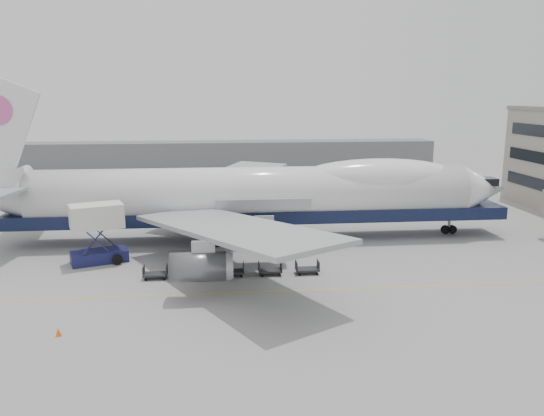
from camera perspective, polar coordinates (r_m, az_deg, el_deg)
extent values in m
plane|color=gray|center=(53.90, -1.18, -6.73)|extent=(260.00, 260.00, 0.00)
cube|color=gold|center=(48.28, -0.60, -9.01)|extent=(60.00, 0.15, 0.01)
cube|color=slate|center=(121.79, -8.58, 5.43)|extent=(110.00, 8.00, 7.00)
cylinder|color=white|center=(64.06, -2.07, 1.58)|extent=(52.00, 6.40, 6.40)
cube|color=#0E1635|center=(64.65, -1.16, -0.64)|extent=(60.00, 5.76, 1.50)
cone|color=white|center=(71.96, 21.66, 1.89)|extent=(6.00, 6.40, 6.40)
ellipsoid|color=white|center=(66.59, 11.46, 3.28)|extent=(20.67, 5.78, 4.56)
cube|color=#9EA0A3|center=(50.12, -4.42, -2.14)|extent=(20.35, 26.74, 2.26)
cube|color=#9EA0A3|center=(78.11, -4.95, 3.01)|extent=(20.35, 26.74, 2.26)
cylinder|color=#595B60|center=(83.15, -7.04, 1.98)|extent=(4.80, 2.60, 2.60)
cylinder|color=#595B60|center=(74.39, -2.55, 0.86)|extent=(4.80, 2.60, 2.60)
cylinder|color=#595B60|center=(54.95, -1.36, -3.19)|extent=(4.80, 2.60, 2.60)
cylinder|color=#595B60|center=(46.23, -7.97, -6.30)|extent=(4.80, 2.60, 2.60)
cylinder|color=slate|center=(71.09, 18.51, -1.66)|extent=(0.36, 0.36, 2.50)
cylinder|color=black|center=(71.26, 18.48, -2.21)|extent=(1.10, 0.45, 1.10)
cylinder|color=slate|center=(62.00, -4.62, -3.03)|extent=(0.36, 0.36, 2.50)
cylinder|color=black|center=(62.19, -4.61, -3.65)|extent=(1.10, 0.45, 1.10)
cylinder|color=slate|center=(67.81, -4.73, -1.71)|extent=(0.36, 0.36, 2.50)
cylinder|color=black|center=(67.98, -4.72, -2.28)|extent=(1.10, 0.45, 1.10)
cube|color=#1A1D4F|center=(59.24, -18.08, -4.96)|extent=(6.30, 4.54, 1.26)
cube|color=silver|center=(58.15, -18.36, -0.83)|extent=(5.95, 4.60, 2.51)
cube|color=#1A1D4F|center=(57.48, -18.48, -3.25)|extent=(3.85, 1.52, 4.49)
cube|color=#1A1D4F|center=(59.85, -17.96, -2.62)|extent=(3.85, 1.52, 4.49)
cube|color=slate|center=(59.89, -17.99, -0.44)|extent=(3.04, 2.23, 0.15)
cylinder|color=black|center=(58.70, -20.27, -5.39)|extent=(1.03, 0.40, 1.03)
cylinder|color=black|center=(60.81, -19.74, -4.75)|extent=(1.03, 0.40, 1.03)
cylinder|color=black|center=(57.79, -16.30, -5.39)|extent=(1.03, 0.40, 1.03)
cylinder|color=black|center=(59.94, -15.92, -4.73)|extent=(1.03, 0.40, 1.03)
cone|color=#EE5C0C|center=(42.99, -22.00, -12.25)|extent=(0.40, 0.40, 0.62)
cube|color=#EE5C0C|center=(43.11, -21.97, -12.61)|extent=(0.42, 0.42, 0.03)
cube|color=#2D2D30|center=(52.65, -12.43, -6.97)|extent=(2.30, 1.35, 0.18)
cube|color=#2D2D30|center=(52.67, -13.65, -6.56)|extent=(0.08, 1.35, 0.90)
cube|color=#2D2D30|center=(52.40, -11.25, -6.55)|extent=(0.08, 1.35, 0.90)
cylinder|color=black|center=(52.34, -13.42, -7.48)|extent=(0.30, 0.12, 0.30)
cylinder|color=black|center=(53.37, -13.27, -7.09)|extent=(0.30, 0.12, 0.30)
cylinder|color=black|center=(52.14, -11.55, -7.47)|extent=(0.30, 0.12, 0.30)
cylinder|color=black|center=(53.17, -11.44, -7.07)|extent=(0.30, 0.12, 0.30)
cube|color=#2D2D30|center=(52.34, -8.37, -6.92)|extent=(2.30, 1.35, 0.18)
cube|color=#2D2D30|center=(52.28, -9.60, -6.53)|extent=(0.08, 1.35, 0.90)
cube|color=#2D2D30|center=(52.17, -7.17, -6.49)|extent=(0.08, 1.35, 0.90)
cylinder|color=black|center=(51.97, -9.33, -7.45)|extent=(0.30, 0.12, 0.30)
cylinder|color=black|center=(53.00, -9.26, -7.05)|extent=(0.30, 0.12, 0.30)
cylinder|color=black|center=(51.88, -7.44, -7.42)|extent=(0.30, 0.12, 0.30)
cylinder|color=black|center=(52.92, -7.41, -7.02)|extent=(0.30, 0.12, 0.30)
cube|color=#2D2D30|center=(52.28, -4.28, -6.84)|extent=(2.30, 1.35, 0.18)
cube|color=#2D2D30|center=(52.14, -5.51, -6.46)|extent=(0.08, 1.35, 0.90)
cube|color=#2D2D30|center=(52.19, -3.08, -6.40)|extent=(0.08, 1.35, 0.90)
cylinder|color=black|center=(51.85, -5.21, -7.38)|extent=(0.30, 0.12, 0.30)
cylinder|color=black|center=(52.89, -5.22, -6.98)|extent=(0.30, 0.12, 0.30)
cylinder|color=black|center=(51.89, -3.31, -7.33)|extent=(0.30, 0.12, 0.30)
cylinder|color=black|center=(52.93, -3.37, -6.94)|extent=(0.30, 0.12, 0.30)
cube|color=#2D2D30|center=(52.49, -0.21, -6.73)|extent=(2.30, 1.35, 0.18)
cube|color=#2D2D30|center=(52.28, -1.42, -6.35)|extent=(0.08, 1.35, 0.90)
cube|color=#2D2D30|center=(52.48, 0.99, -6.28)|extent=(0.08, 1.35, 0.90)
cylinder|color=black|center=(52.00, -1.09, -7.27)|extent=(0.30, 0.12, 0.30)
cylinder|color=black|center=(53.04, -1.19, -6.88)|extent=(0.30, 0.12, 0.30)
cylinder|color=black|center=(52.16, 0.79, -7.21)|extent=(0.30, 0.12, 0.30)
cylinder|color=black|center=(53.19, 0.65, -6.82)|extent=(0.30, 0.12, 0.30)
cube|color=#2D2D30|center=(52.96, 3.81, -6.59)|extent=(2.30, 1.35, 0.18)
cube|color=#2D2D30|center=(52.67, 2.63, -6.22)|extent=(0.08, 1.35, 0.90)
cube|color=#2D2D30|center=(53.02, 5.00, -6.13)|extent=(0.08, 1.35, 0.90)
cylinder|color=black|center=(52.42, 2.99, -7.12)|extent=(0.30, 0.12, 0.30)
cylinder|color=black|center=(53.44, 2.81, -6.74)|extent=(0.30, 0.12, 0.30)
cylinder|color=black|center=(52.69, 4.83, -7.05)|extent=(0.30, 0.12, 0.30)
cylinder|color=black|center=(53.71, 4.61, -6.67)|extent=(0.30, 0.12, 0.30)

